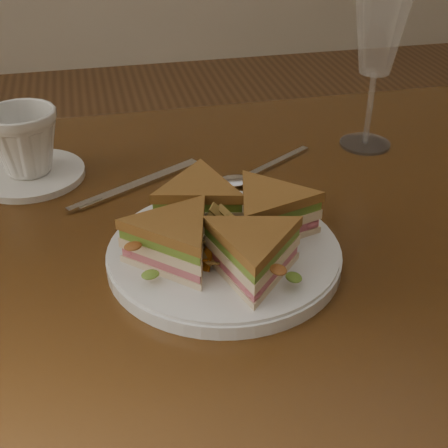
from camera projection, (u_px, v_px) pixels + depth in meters
name	position (u px, v px, depth m)	size (l,w,h in m)	color
table	(214.00, 290.00, 0.83)	(1.20, 0.80, 0.75)	#331C0B
plate	(224.00, 255.00, 0.71)	(0.27, 0.27, 0.02)	silver
sandwich_wedges	(224.00, 228.00, 0.69)	(0.27, 0.27, 0.06)	beige
crisps_mound	(224.00, 231.00, 0.70)	(0.09, 0.09, 0.05)	#C36B19
spoon	(245.00, 177.00, 0.88)	(0.16, 0.11, 0.01)	silver
knife	(132.00, 187.00, 0.86)	(0.19, 0.12, 0.00)	silver
wine_glass	(379.00, 35.00, 0.89)	(0.09, 0.09, 0.24)	white
saucer	(30.00, 175.00, 0.89)	(0.15, 0.15, 0.01)	silver
coffee_cup	(24.00, 142.00, 0.86)	(0.10, 0.10, 0.09)	silver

